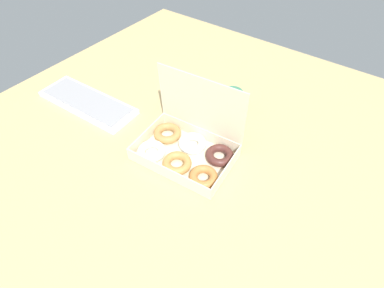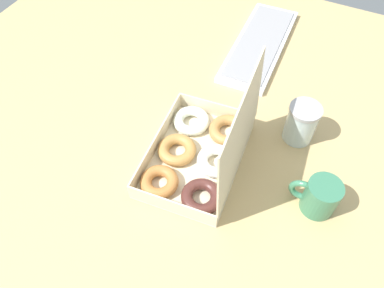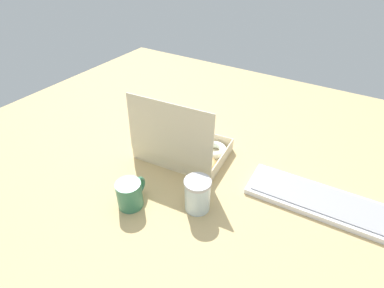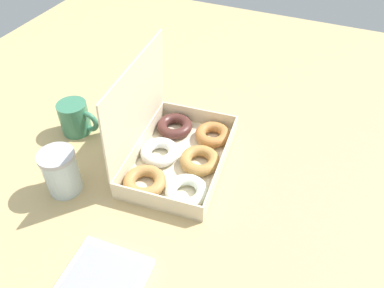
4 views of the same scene
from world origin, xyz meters
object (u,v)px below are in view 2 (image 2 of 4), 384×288
keyboard (260,44)px  glass_jar (301,123)px  coffee_mug (319,196)px  donut_box (201,152)px

keyboard → glass_jar: bearing=34.9°
keyboard → coffee_mug: coffee_mug is taller
donut_box → keyboard: bearing=-177.7°
donut_box → coffee_mug: size_ratio=2.98×
donut_box → keyboard: donut_box is taller
donut_box → keyboard: (-48.75, -1.96, -2.29)cm
donut_box → glass_jar: 26.65cm
coffee_mug → glass_jar: size_ratio=1.03×
glass_jar → donut_box: bearing=-47.3°
keyboard → glass_jar: glass_jar is taller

